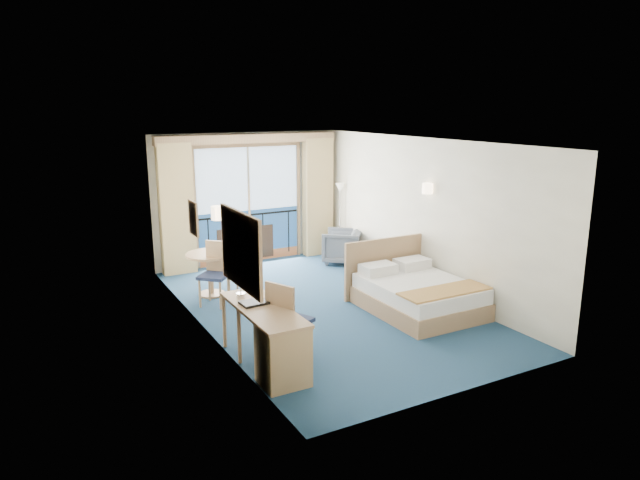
{
  "coord_description": "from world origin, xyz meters",
  "views": [
    {
      "loc": [
        -4.31,
        -7.75,
        3.25
      ],
      "look_at": [
        0.04,
        0.2,
        1.09
      ],
      "focal_mm": 32.0,
      "sensor_mm": 36.0,
      "label": 1
    }
  ],
  "objects_px": {
    "nightstand": "(397,270)",
    "table_chair_a": "(237,268)",
    "desk": "(279,346)",
    "table_chair_b": "(216,269)",
    "round_table": "(210,263)",
    "bed": "(416,293)",
    "floor_lamp": "(340,201)",
    "desk_chair": "(286,316)",
    "armchair": "(342,246)"
  },
  "relations": [
    {
      "from": "desk",
      "to": "table_chair_b",
      "type": "bearing_deg",
      "value": 85.53
    },
    {
      "from": "armchair",
      "to": "round_table",
      "type": "height_order",
      "value": "round_table"
    },
    {
      "from": "round_table",
      "to": "armchair",
      "type": "bearing_deg",
      "value": 12.7
    },
    {
      "from": "nightstand",
      "to": "desk_chair",
      "type": "xyz_separation_m",
      "value": [
        -3.14,
        -1.89,
        0.31
      ]
    },
    {
      "from": "nightstand",
      "to": "armchair",
      "type": "xyz_separation_m",
      "value": [
        -0.11,
        1.8,
        0.06
      ]
    },
    {
      "from": "armchair",
      "to": "round_table",
      "type": "xyz_separation_m",
      "value": [
        -3.07,
        -0.69,
        0.22
      ]
    },
    {
      "from": "bed",
      "to": "floor_lamp",
      "type": "height_order",
      "value": "floor_lamp"
    },
    {
      "from": "desk_chair",
      "to": "table_chair_b",
      "type": "xyz_separation_m",
      "value": [
        -0.08,
        2.53,
        -0.01
      ]
    },
    {
      "from": "table_chair_a",
      "to": "desk",
      "type": "bearing_deg",
      "value": 129.87
    },
    {
      "from": "floor_lamp",
      "to": "desk",
      "type": "xyz_separation_m",
      "value": [
        -3.58,
        -4.62,
        -0.79
      ]
    },
    {
      "from": "armchair",
      "to": "bed",
      "type": "bearing_deg",
      "value": 32.19
    },
    {
      "from": "round_table",
      "to": "table_chair_b",
      "type": "xyz_separation_m",
      "value": [
        -0.05,
        -0.46,
        0.02
      ]
    },
    {
      "from": "floor_lamp",
      "to": "table_chair_b",
      "type": "height_order",
      "value": "floor_lamp"
    },
    {
      "from": "table_chair_a",
      "to": "nightstand",
      "type": "bearing_deg",
      "value": -144.95
    },
    {
      "from": "nightstand",
      "to": "table_chair_b",
      "type": "relative_size",
      "value": 0.56
    },
    {
      "from": "floor_lamp",
      "to": "table_chair_a",
      "type": "height_order",
      "value": "floor_lamp"
    },
    {
      "from": "bed",
      "to": "nightstand",
      "type": "height_order",
      "value": "bed"
    },
    {
      "from": "floor_lamp",
      "to": "table_chair_a",
      "type": "bearing_deg",
      "value": -153.52
    },
    {
      "from": "bed",
      "to": "table_chair_b",
      "type": "height_order",
      "value": "table_chair_b"
    },
    {
      "from": "desk",
      "to": "round_table",
      "type": "xyz_separation_m",
      "value": [
        0.28,
        3.44,
        0.14
      ]
    },
    {
      "from": "desk_chair",
      "to": "desk",
      "type": "bearing_deg",
      "value": 119.7
    },
    {
      "from": "desk",
      "to": "table_chair_a",
      "type": "height_order",
      "value": "table_chair_a"
    },
    {
      "from": "bed",
      "to": "desk_chair",
      "type": "distance_m",
      "value": 2.73
    },
    {
      "from": "desk",
      "to": "desk_chair",
      "type": "bearing_deg",
      "value": 54.68
    },
    {
      "from": "armchair",
      "to": "table_chair_a",
      "type": "xyz_separation_m",
      "value": [
        -2.68,
        -0.96,
        0.15
      ]
    },
    {
      "from": "armchair",
      "to": "nightstand",
      "type": "bearing_deg",
      "value": 43.25
    },
    {
      "from": "floor_lamp",
      "to": "desk_chair",
      "type": "distance_m",
      "value": 5.34
    },
    {
      "from": "floor_lamp",
      "to": "desk_chair",
      "type": "height_order",
      "value": "floor_lamp"
    },
    {
      "from": "floor_lamp",
      "to": "round_table",
      "type": "bearing_deg",
      "value": -160.26
    },
    {
      "from": "nightstand",
      "to": "table_chair_a",
      "type": "distance_m",
      "value": 2.92
    },
    {
      "from": "armchair",
      "to": "desk",
      "type": "height_order",
      "value": "desk"
    },
    {
      "from": "round_table",
      "to": "table_chair_a",
      "type": "xyz_separation_m",
      "value": [
        0.39,
        -0.27,
        -0.07
      ]
    },
    {
      "from": "nightstand",
      "to": "desk_chair",
      "type": "bearing_deg",
      "value": -149.04
    },
    {
      "from": "nightstand",
      "to": "table_chair_b",
      "type": "height_order",
      "value": "table_chair_b"
    },
    {
      "from": "desk",
      "to": "table_chair_b",
      "type": "distance_m",
      "value": 3.0
    },
    {
      "from": "bed",
      "to": "round_table",
      "type": "relative_size",
      "value": 2.3
    },
    {
      "from": "armchair",
      "to": "table_chair_a",
      "type": "height_order",
      "value": "table_chair_a"
    },
    {
      "from": "desk",
      "to": "table_chair_a",
      "type": "distance_m",
      "value": 3.25
    },
    {
      "from": "floor_lamp",
      "to": "desk_chair",
      "type": "bearing_deg",
      "value": -128.02
    },
    {
      "from": "desk_chair",
      "to": "round_table",
      "type": "bearing_deg",
      "value": -24.32
    },
    {
      "from": "nightstand",
      "to": "desk_chair",
      "type": "distance_m",
      "value": 3.68
    },
    {
      "from": "nightstand",
      "to": "round_table",
      "type": "distance_m",
      "value": 3.38
    },
    {
      "from": "bed",
      "to": "table_chair_a",
      "type": "height_order",
      "value": "bed"
    },
    {
      "from": "bed",
      "to": "armchair",
      "type": "relative_size",
      "value": 2.49
    },
    {
      "from": "desk",
      "to": "table_chair_a",
      "type": "bearing_deg",
      "value": 78.03
    },
    {
      "from": "floor_lamp",
      "to": "round_table",
      "type": "relative_size",
      "value": 1.92
    },
    {
      "from": "armchair",
      "to": "round_table",
      "type": "relative_size",
      "value": 0.92
    },
    {
      "from": "bed",
      "to": "desk_chair",
      "type": "relative_size",
      "value": 1.8
    },
    {
      "from": "armchair",
      "to": "round_table",
      "type": "bearing_deg",
      "value": -37.41
    },
    {
      "from": "desk",
      "to": "desk_chair",
      "type": "height_order",
      "value": "desk_chair"
    }
  ]
}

